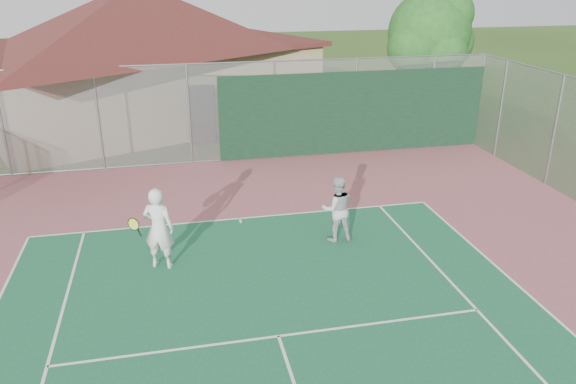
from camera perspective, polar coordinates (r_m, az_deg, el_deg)
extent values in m
cylinder|color=gray|center=(20.52, -27.03, 6.09)|extent=(0.08, 0.08, 3.50)
cylinder|color=gray|center=(19.95, -18.66, 6.94)|extent=(0.08, 0.08, 3.50)
cylinder|color=gray|center=(19.83, -9.98, 7.68)|extent=(0.08, 0.08, 3.50)
cylinder|color=gray|center=(20.16, -1.36, 8.23)|extent=(0.08, 0.08, 3.50)
cylinder|color=gray|center=(20.92, 6.82, 8.58)|extent=(0.08, 0.08, 3.50)
cylinder|color=gray|center=(22.06, 14.31, 8.75)|extent=(0.08, 0.08, 3.50)
cylinder|color=gray|center=(23.01, 18.84, 8.78)|extent=(0.08, 0.08, 3.50)
cylinder|color=gray|center=(19.55, -7.32, 12.86)|extent=(20.00, 0.05, 0.05)
cylinder|color=gray|center=(20.36, -6.86, 3.23)|extent=(20.00, 0.05, 0.05)
cube|color=#999EA0|center=(19.89, -7.08, 7.88)|extent=(20.00, 0.02, 3.50)
cube|color=black|center=(20.92, 6.84, 8.02)|extent=(10.00, 0.04, 3.00)
cylinder|color=gray|center=(21.77, 20.80, 7.84)|extent=(0.08, 0.08, 3.50)
cylinder|color=gray|center=(19.41, 25.44, 5.57)|extent=(0.08, 0.08, 3.50)
cube|color=#999EA0|center=(19.41, 25.44, 5.57)|extent=(0.02, 9.00, 3.50)
cube|color=tan|center=(26.51, -14.28, 10.66)|extent=(15.69, 13.34, 3.32)
cube|color=maroon|center=(26.26, -14.63, 14.33)|extent=(16.41, 14.06, 0.20)
cube|color=black|center=(22.28, -8.64, 7.75)|extent=(1.00, 0.06, 2.33)
cube|color=#B2B5BA|center=(23.68, -25.64, 5.06)|extent=(0.26, 1.70, 1.04)
cylinder|color=#332412|center=(25.84, 13.64, 10.15)|extent=(0.39, 0.39, 3.06)
sphere|color=#1C5119|center=(25.49, 14.13, 15.43)|extent=(3.49, 3.49, 3.49)
sphere|color=#1C5119|center=(26.27, 15.72, 14.49)|extent=(2.40, 2.40, 2.40)
sphere|color=#1C5119|center=(24.79, 12.59, 14.12)|extent=(2.18, 2.18, 2.18)
sphere|color=#1C5119|center=(24.79, 15.46, 13.61)|extent=(1.96, 1.96, 1.96)
sphere|color=#1C5119|center=(26.16, 12.57, 15.22)|extent=(2.18, 2.18, 2.18)
sphere|color=#1C5119|center=(25.53, 15.90, 17.00)|extent=(2.18, 2.18, 2.18)
imported|color=silver|center=(13.08, -13.00, -3.68)|extent=(0.83, 0.68, 1.94)
imported|color=#B1B4B7|center=(14.11, 4.98, -1.78)|extent=(0.84, 0.66, 1.70)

